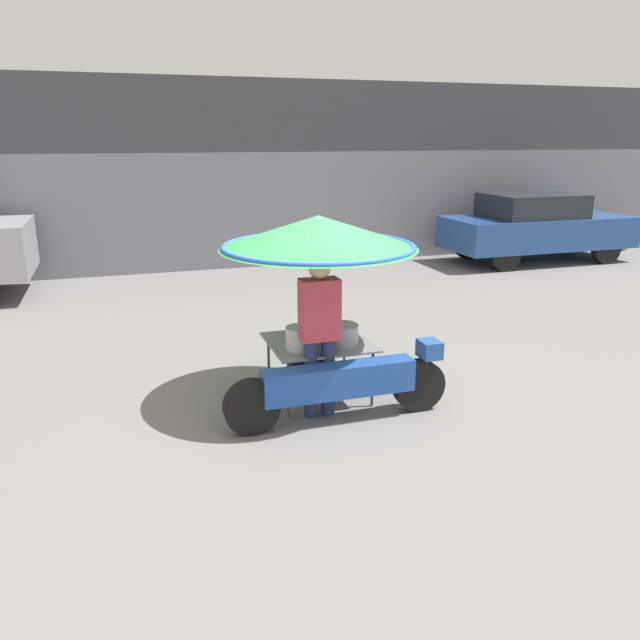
{
  "coord_description": "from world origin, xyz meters",
  "views": [
    {
      "loc": [
        -2.02,
        -5.63,
        2.72
      ],
      "look_at": [
        -0.1,
        0.3,
        0.88
      ],
      "focal_mm": 35.0,
      "sensor_mm": 36.0,
      "label": 1
    }
  ],
  "objects": [
    {
      "name": "parked_car",
      "position": [
        6.87,
        6.12,
        0.79
      ],
      "size": [
        4.18,
        1.71,
        1.51
      ],
      "color": "black",
      "rests_on": "ground"
    },
    {
      "name": "vendor_motorcycle_cart",
      "position": [
        -0.09,
        0.28,
        1.55
      ],
      "size": [
        2.28,
        2.03,
        1.96
      ],
      "color": "black",
      "rests_on": "ground"
    },
    {
      "name": "ground_plane",
      "position": [
        0.0,
        0.0,
        0.0
      ],
      "size": [
        36.0,
        36.0,
        0.0
      ],
      "primitive_type": "plane",
      "color": "slate"
    },
    {
      "name": "potted_plant",
      "position": [
        9.96,
        6.8,
        0.49
      ],
      "size": [
        0.64,
        0.64,
        0.85
      ],
      "color": "gray",
      "rests_on": "ground"
    },
    {
      "name": "vendor_person",
      "position": [
        -0.23,
        -0.09,
        0.92
      ],
      "size": [
        0.38,
        0.22,
        1.63
      ],
      "color": "navy",
      "rests_on": "ground"
    },
    {
      "name": "shopfront_building",
      "position": [
        0.0,
        8.48,
        1.92
      ],
      "size": [
        28.0,
        2.06,
        3.86
      ],
      "color": "#38383D",
      "rests_on": "ground"
    }
  ]
}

